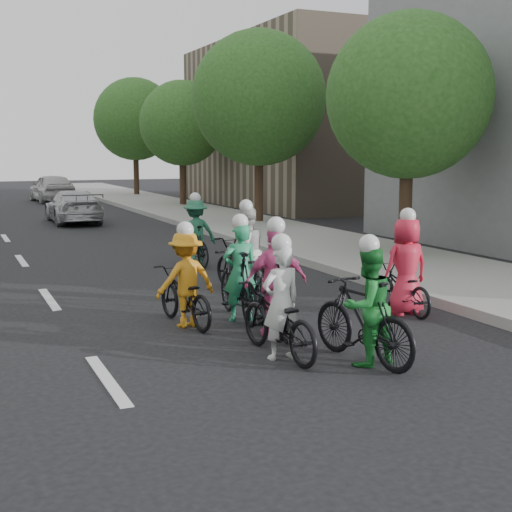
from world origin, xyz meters
TOP-DOWN VIEW (x-y plane):
  - ground at (0.00, 0.00)m, footprint 120.00×120.00m
  - sidewalk_right at (8.00, 10.00)m, footprint 4.00×80.00m
  - curb_right at (6.05, 10.00)m, footprint 0.18×80.00m
  - bldg_se at (16.00, 24.00)m, footprint 10.00×14.00m
  - tree_r_0 at (8.80, 6.60)m, footprint 4.00×4.00m
  - tree_r_1 at (8.80, 15.60)m, footprint 4.80×4.80m
  - tree_r_2 at (8.80, 24.60)m, footprint 4.00×4.00m
  - tree_r_3 at (8.80, 33.60)m, footprint 4.80×4.80m
  - cyclist_0 at (2.24, 0.06)m, footprint 0.79×1.85m
  - cyclist_1 at (3.11, -0.62)m, footprint 0.83×1.88m
  - cyclist_2 at (1.66, 2.16)m, footprint 1.01×1.75m
  - cyclist_3 at (2.66, 1.09)m, footprint 0.97×1.89m
  - cyclist_4 at (5.20, 1.51)m, footprint 0.80×1.59m
  - cyclist_5 at (2.55, 2.20)m, footprint 0.68×1.91m
  - cyclist_6 at (3.48, 4.16)m, footprint 1.05×2.03m
  - cyclist_7 at (3.64, 7.54)m, footprint 1.05×1.65m
  - follow_car_lead at (2.74, 19.04)m, footprint 1.73×4.23m
  - follow_car_trail at (3.56, 30.90)m, footprint 2.08×4.50m

SIDE VIEW (x-z plane):
  - ground at x=0.00m, z-range 0.00..0.00m
  - sidewalk_right at x=8.00m, z-range 0.00..0.15m
  - curb_right at x=6.05m, z-range 0.00..0.18m
  - cyclist_0 at x=2.24m, z-range -0.27..1.35m
  - cyclist_2 at x=1.66m, z-range -0.22..1.39m
  - cyclist_4 at x=5.20m, z-range -0.27..1.49m
  - follow_car_lead at x=2.74m, z-range 0.00..1.22m
  - cyclist_5 at x=2.55m, z-range -0.23..1.47m
  - cyclist_6 at x=3.48m, z-range -0.26..1.51m
  - cyclist_1 at x=3.11m, z-range -0.19..1.45m
  - cyclist_3 at x=2.66m, z-range -0.22..1.52m
  - cyclist_7 at x=3.64m, z-range -0.20..1.52m
  - follow_car_trail at x=3.56m, z-range 0.00..1.49m
  - tree_r_0 at x=8.80m, z-range 0.98..6.95m
  - tree_r_2 at x=8.80m, z-range 0.98..6.95m
  - bldg_se at x=16.00m, z-range 0.00..8.00m
  - tree_r_1 at x=8.80m, z-range 1.05..7.98m
  - tree_r_3 at x=8.80m, z-range 1.05..7.98m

